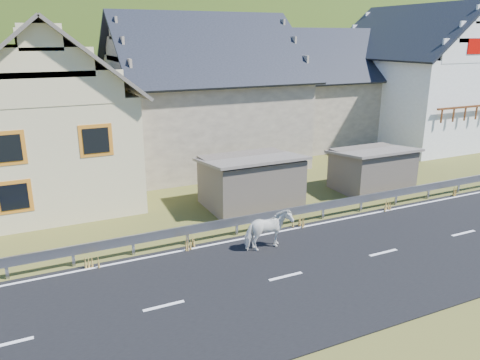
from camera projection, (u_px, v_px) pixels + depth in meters
ground at (383, 254)px, 16.52m from camera, size 160.00×160.00×0.00m
road at (383, 253)px, 16.51m from camera, size 60.00×7.00×0.04m
lane_markings at (383, 253)px, 16.51m from camera, size 60.00×6.60×0.01m
guardrail at (323, 206)px, 19.54m from camera, size 28.10×0.09×0.75m
shed_left at (251, 182)px, 21.00m from camera, size 4.30×3.30×2.40m
shed_right at (372, 170)px, 23.25m from camera, size 3.80×2.90×2.20m
house_cream at (43, 105)px, 21.52m from camera, size 7.80×9.80×8.30m
house_stone_a at (202, 85)px, 27.72m from camera, size 10.80×9.80×8.90m
house_stone_b at (322, 82)px, 33.65m from camera, size 9.80×8.80×8.10m
house_white at (417, 70)px, 33.27m from camera, size 8.80×10.80×9.70m
mountain at (65, 111)px, 179.99m from camera, size 440.00×280.00×260.00m
horse at (268, 230)px, 16.62m from camera, size 0.85×1.74×1.44m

